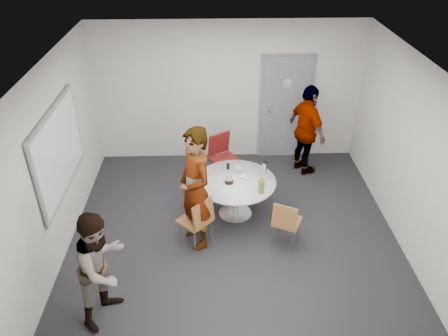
{
  "coord_description": "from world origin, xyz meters",
  "views": [
    {
      "loc": [
        -0.32,
        -5.19,
        4.49
      ],
      "look_at": [
        -0.14,
        0.25,
        1.09
      ],
      "focal_mm": 35.0,
      "sensor_mm": 36.0,
      "label": 1
    }
  ],
  "objects_px": {
    "chair_far": "(222,153)",
    "table": "(237,185)",
    "whiteboard": "(59,151)",
    "person_right": "(307,131)",
    "chair_near_left": "(198,219)",
    "person_left": "(102,267)",
    "door": "(285,108)",
    "chair_near_right": "(286,221)",
    "person_main": "(195,189)"
  },
  "relations": [
    {
      "from": "chair_far",
      "to": "table",
      "type": "bearing_deg",
      "value": 70.13
    },
    {
      "from": "person_left",
      "to": "person_right",
      "type": "height_order",
      "value": "person_right"
    },
    {
      "from": "whiteboard",
      "to": "person_left",
      "type": "xyz_separation_m",
      "value": [
        0.82,
        -1.6,
        -0.68
      ]
    },
    {
      "from": "person_right",
      "to": "table",
      "type": "bearing_deg",
      "value": 110.45
    },
    {
      "from": "door",
      "to": "chair_near_left",
      "type": "relative_size",
      "value": 2.5
    },
    {
      "from": "table",
      "to": "chair_near_left",
      "type": "relative_size",
      "value": 1.5
    },
    {
      "from": "chair_near_right",
      "to": "person_main",
      "type": "height_order",
      "value": "person_main"
    },
    {
      "from": "door",
      "to": "chair_far",
      "type": "bearing_deg",
      "value": -143.47
    },
    {
      "from": "table",
      "to": "person_left",
      "type": "distance_m",
      "value": 2.6
    },
    {
      "from": "whiteboard",
      "to": "person_right",
      "type": "xyz_separation_m",
      "value": [
        3.87,
        1.64,
        -0.59
      ]
    },
    {
      "from": "table",
      "to": "person_main",
      "type": "height_order",
      "value": "person_main"
    },
    {
      "from": "table",
      "to": "person_right",
      "type": "distance_m",
      "value": 1.89
    },
    {
      "from": "chair_near_right",
      "to": "person_left",
      "type": "xyz_separation_m",
      "value": [
        -2.38,
        -1.16,
        0.29
      ]
    },
    {
      "from": "whiteboard",
      "to": "chair_far",
      "type": "xyz_separation_m",
      "value": [
        2.33,
        1.37,
        -0.88
      ]
    },
    {
      "from": "chair_far",
      "to": "whiteboard",
      "type": "bearing_deg",
      "value": -0.75
    },
    {
      "from": "table",
      "to": "person_right",
      "type": "bearing_deg",
      "value": 44.18
    },
    {
      "from": "person_main",
      "to": "person_left",
      "type": "distance_m",
      "value": 1.7
    },
    {
      "from": "door",
      "to": "person_left",
      "type": "relative_size",
      "value": 1.37
    },
    {
      "from": "door",
      "to": "whiteboard",
      "type": "distance_m",
      "value": 4.25
    },
    {
      "from": "person_right",
      "to": "person_main",
      "type": "bearing_deg",
      "value": 110.78
    },
    {
      "from": "door",
      "to": "chair_near_right",
      "type": "distance_m",
      "value": 2.81
    },
    {
      "from": "chair_near_right",
      "to": "chair_far",
      "type": "height_order",
      "value": "chair_far"
    },
    {
      "from": "table",
      "to": "chair_near_right",
      "type": "xyz_separation_m",
      "value": [
        0.67,
        -0.79,
        -0.1
      ]
    },
    {
      "from": "table",
      "to": "person_right",
      "type": "xyz_separation_m",
      "value": [
        1.34,
        1.3,
        0.29
      ]
    },
    {
      "from": "table",
      "to": "chair_near_left",
      "type": "distance_m",
      "value": 0.97
    },
    {
      "from": "chair_near_right",
      "to": "person_main",
      "type": "distance_m",
      "value": 1.4
    },
    {
      "from": "person_main",
      "to": "chair_far",
      "type": "bearing_deg",
      "value": 138.46
    },
    {
      "from": "door",
      "to": "chair_near_right",
      "type": "height_order",
      "value": "door"
    },
    {
      "from": "chair_far",
      "to": "person_right",
      "type": "bearing_deg",
      "value": 158.85
    },
    {
      "from": "chair_near_left",
      "to": "chair_far",
      "type": "distance_m",
      "value": 1.82
    },
    {
      "from": "chair_far",
      "to": "person_right",
      "type": "relative_size",
      "value": 0.54
    },
    {
      "from": "whiteboard",
      "to": "person_right",
      "type": "distance_m",
      "value": 4.25
    },
    {
      "from": "chair_near_left",
      "to": "door",
      "type": "bearing_deg",
      "value": 12.47
    },
    {
      "from": "table",
      "to": "person_left",
      "type": "xyz_separation_m",
      "value": [
        -1.71,
        -1.95,
        0.2
      ]
    },
    {
      "from": "chair_near_right",
      "to": "chair_far",
      "type": "distance_m",
      "value": 2.02
    },
    {
      "from": "chair_near_left",
      "to": "person_left",
      "type": "relative_size",
      "value": 0.55
    },
    {
      "from": "table",
      "to": "chair_far",
      "type": "xyz_separation_m",
      "value": [
        -0.21,
        1.03,
        -0.01
      ]
    },
    {
      "from": "door",
      "to": "person_main",
      "type": "xyz_separation_m",
      "value": [
        -1.66,
        -2.58,
        -0.07
      ]
    },
    {
      "from": "person_right",
      "to": "person_left",
      "type": "bearing_deg",
      "value": 113.08
    },
    {
      "from": "chair_far",
      "to": "door",
      "type": "bearing_deg",
      "value": -174.68
    },
    {
      "from": "door",
      "to": "whiteboard",
      "type": "relative_size",
      "value": 1.12
    },
    {
      "from": "person_right",
      "to": "chair_near_left",
      "type": "bearing_deg",
      "value": 112.78
    },
    {
      "from": "whiteboard",
      "to": "chair_far",
      "type": "distance_m",
      "value": 2.84
    },
    {
      "from": "whiteboard",
      "to": "person_right",
      "type": "height_order",
      "value": "whiteboard"
    },
    {
      "from": "person_main",
      "to": "person_left",
      "type": "height_order",
      "value": "person_main"
    },
    {
      "from": "whiteboard",
      "to": "chair_near_right",
      "type": "bearing_deg",
      "value": -7.97
    },
    {
      "from": "whiteboard",
      "to": "chair_near_left",
      "type": "distance_m",
      "value": 2.18
    },
    {
      "from": "chair_near_left",
      "to": "whiteboard",
      "type": "bearing_deg",
      "value": 121.78
    },
    {
      "from": "chair_near_right",
      "to": "chair_near_left",
      "type": "bearing_deg",
      "value": -155.87
    },
    {
      "from": "chair_near_left",
      "to": "person_right",
      "type": "xyz_separation_m",
      "value": [
        1.95,
        2.05,
        0.35
      ]
    }
  ]
}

